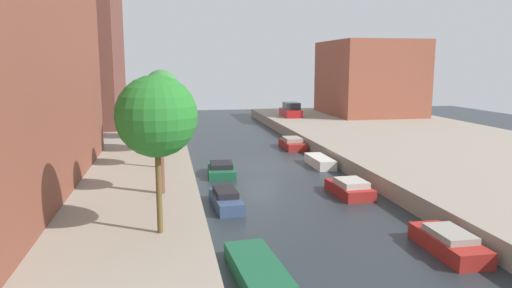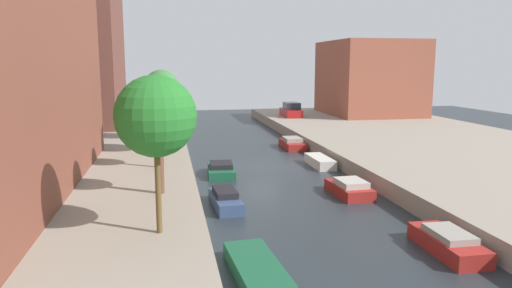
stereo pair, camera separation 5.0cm
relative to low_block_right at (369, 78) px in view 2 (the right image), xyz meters
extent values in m
plane|color=#232B30|center=(-18.00, -22.79, -5.43)|extent=(84.00, 84.00, 0.00)
cube|color=gray|center=(-33.00, -22.79, -4.93)|extent=(20.00, 64.00, 1.00)
cube|color=gray|center=(-3.00, -22.79, -4.93)|extent=(20.00, 64.00, 1.00)
cube|color=brown|center=(0.00, 0.00, 0.00)|extent=(10.00, 12.21, 8.85)
cylinder|color=brown|center=(-24.77, -38.04, -2.80)|extent=(0.21, 0.21, 3.25)
sphere|color=#237127|center=(-24.77, -38.04, -0.16)|extent=(2.90, 2.90, 2.90)
cylinder|color=brown|center=(-24.77, -32.58, -2.93)|extent=(0.33, 0.33, 3.00)
sphere|color=#3F6C2D|center=(-24.77, -32.58, -0.68)|extent=(2.15, 2.15, 2.15)
cylinder|color=brown|center=(-24.77, -26.78, -3.02)|extent=(0.23, 0.23, 2.82)
sphere|color=#2F6226|center=(-24.77, -26.78, -0.92)|extent=(1.99, 1.99, 1.99)
cylinder|color=brown|center=(-24.77, -21.63, -3.08)|extent=(0.23, 0.23, 2.69)
sphere|color=#3A8C36|center=(-24.77, -21.63, -0.70)|extent=(2.97, 2.97, 2.97)
cylinder|color=#4D452D|center=(-24.77, -15.90, -2.79)|extent=(0.25, 0.25, 3.27)
sphere|color=#39773A|center=(-24.77, -15.90, -0.18)|extent=(2.81, 2.81, 2.81)
cube|color=maroon|center=(-10.12, -1.10, -3.98)|extent=(1.94, 4.30, 0.89)
cube|color=#1E2328|center=(-10.12, -1.42, -3.14)|extent=(1.68, 2.38, 0.79)
cube|color=#195638|center=(-21.59, -40.29, -5.14)|extent=(1.78, 4.25, 0.57)
cube|color=#33476B|center=(-21.64, -32.12, -5.13)|extent=(1.41, 3.64, 0.59)
cube|color=black|center=(-21.64, -31.98, -4.69)|extent=(1.14, 2.02, 0.30)
cube|color=#195638|center=(-21.07, -25.16, -5.17)|extent=(1.88, 3.45, 0.52)
cube|color=black|center=(-21.07, -25.17, -4.75)|extent=(1.53, 1.93, 0.30)
cube|color=maroon|center=(-14.04, -39.46, -5.11)|extent=(1.45, 3.66, 0.64)
cube|color=gray|center=(-14.04, -39.52, -4.67)|extent=(1.22, 2.02, 0.25)
cube|color=maroon|center=(-14.72, -31.15, -5.14)|extent=(1.77, 3.37, 0.58)
cube|color=#B2ADA3|center=(-14.72, -31.42, -4.68)|extent=(1.45, 1.88, 0.33)
cube|color=beige|center=(-13.96, -23.75, -5.09)|extent=(1.28, 3.57, 0.67)
cube|color=maroon|center=(-13.99, -16.42, -5.13)|extent=(1.63, 3.68, 0.60)
cube|color=gray|center=(-13.99, -16.32, -4.67)|extent=(1.38, 2.03, 0.32)
camera|label=1|loc=(-24.39, -54.93, 1.63)|focal=33.29mm
camera|label=2|loc=(-24.34, -54.93, 1.63)|focal=33.29mm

